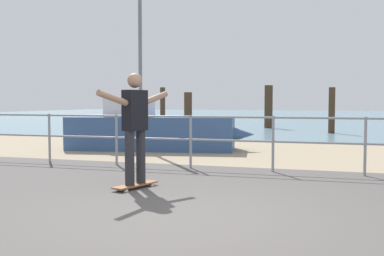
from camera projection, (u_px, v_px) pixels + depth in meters
ground_plane at (168, 248)px, 4.07m from camera, size 24.00×10.00×0.04m
beach_strip at (275, 152)px, 11.70m from camera, size 24.00×6.00×0.04m
sea_surface at (314, 117)px, 38.42m from camera, size 72.00×50.00×0.04m
railing_fence at (153, 132)px, 9.00m from camera, size 11.15×0.05×1.05m
sailboat at (157, 131)px, 12.17m from camera, size 5.06×2.07×4.75m
skateboard at (135, 185)px, 6.76m from camera, size 0.45×0.82×0.08m
skateboarder at (135, 122)px, 6.70m from camera, size 0.56×1.40×1.65m
groyne_post_0 at (163, 106)px, 24.59m from camera, size 0.27×0.27×2.06m
groyne_post_1 at (188, 112)px, 19.28m from camera, size 0.34×0.34×1.70m
groyne_post_2 at (268, 107)px, 21.92m from camera, size 0.39×0.39×2.08m
groyne_post_3 at (332, 111)px, 18.33m from camera, size 0.26×0.26×1.88m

